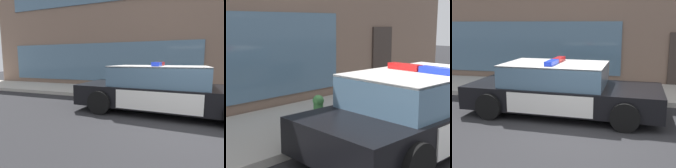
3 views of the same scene
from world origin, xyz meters
The scene contains 5 objects.
ground centered at (0.00, 0.00, 0.00)m, with size 48.00×48.00×0.00m, color #262628.
sidewalk centered at (0.00, 3.79, 0.07)m, with size 48.00×2.67×0.15m, color #B2ADA3.
storefront_building centered at (-2.80, 9.91, 3.60)m, with size 18.67×9.56×7.20m.
police_cruiser centered at (-0.95, 1.31, 0.68)m, with size 5.25×2.33×1.49m.
fire_hydrant centered at (-2.15, 2.90, 0.50)m, with size 0.34×0.39×0.73m.
Camera 3 is at (0.72, -5.93, 2.42)m, focal length 45.08 mm.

